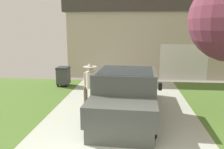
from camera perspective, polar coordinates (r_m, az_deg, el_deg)
pickup_truck at (r=7.88m, az=3.40°, el=-5.36°), size 2.19×5.10×1.64m
person_with_hat at (r=8.38m, az=-5.41°, el=-2.16°), size 0.50×0.50×1.78m
handbag at (r=8.39m, az=-5.91°, el=-8.69°), size 0.34×0.18×0.42m
house_with_garage at (r=16.59m, az=10.62°, el=9.71°), size 11.32×6.22×5.02m
wheeled_trash_bin at (r=12.37m, az=-12.00°, el=-0.25°), size 0.60×0.72×1.00m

